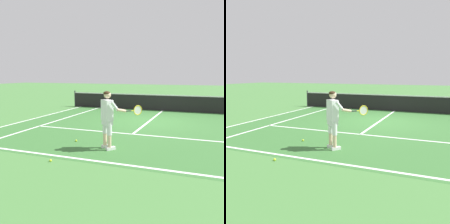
{
  "view_description": "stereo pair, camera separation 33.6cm",
  "coord_description": "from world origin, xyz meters",
  "views": [
    {
      "loc": [
        2.55,
        -11.63,
        2.21
      ],
      "look_at": [
        -0.19,
        -4.45,
        1.05
      ],
      "focal_mm": 40.92,
      "sensor_mm": 36.0,
      "label": 1
    },
    {
      "loc": [
        2.86,
        -11.51,
        2.21
      ],
      "look_at": [
        -0.19,
        -4.45,
        1.05
      ],
      "focal_mm": 40.92,
      "sensor_mm": 36.0,
      "label": 2
    }
  ],
  "objects": [
    {
      "name": "ground_plane",
      "position": [
        0.0,
        0.0,
        0.0
      ],
      "size": [
        80.0,
        80.0,
        0.0
      ],
      "primitive_type": "plane",
      "color": "#477F3D"
    },
    {
      "name": "court_inner_surface",
      "position": [
        0.0,
        -1.18,
        0.0
      ],
      "size": [
        10.98,
        9.94,
        0.0
      ],
      "primitive_type": "cube",
      "color": "#387033",
      "rests_on": "ground"
    },
    {
      "name": "line_baseline",
      "position": [
        0.0,
        -5.95,
        0.0
      ],
      "size": [
        10.98,
        0.1,
        0.01
      ],
      "primitive_type": "cube",
      "color": "white",
      "rests_on": "ground"
    },
    {
      "name": "line_service",
      "position": [
        0.0,
        -2.81,
        0.0
      ],
      "size": [
        8.23,
        0.1,
        0.01
      ],
      "primitive_type": "cube",
      "color": "white",
      "rests_on": "ground"
    },
    {
      "name": "line_centre_service",
      "position": [
        0.0,
        0.39,
        0.0
      ],
      "size": [
        0.1,
        6.4,
        0.01
      ],
      "primitive_type": "cube",
      "color": "white",
      "rests_on": "ground"
    },
    {
      "name": "line_singles_left",
      "position": [
        -4.12,
        -1.18,
        0.0
      ],
      "size": [
        0.1,
        9.54,
        0.01
      ],
      "primitive_type": "cube",
      "color": "white",
      "rests_on": "ground"
    },
    {
      "name": "line_doubles_left",
      "position": [
        -5.49,
        -1.18,
        0.0
      ],
      "size": [
        0.1,
        9.54,
        0.01
      ],
      "primitive_type": "cube",
      "color": "white",
      "rests_on": "ground"
    },
    {
      "name": "tennis_net",
      "position": [
        0.0,
        3.59,
        0.5
      ],
      "size": [
        11.96,
        0.08,
        1.07
      ],
      "color": "#333338",
      "rests_on": "ground"
    },
    {
      "name": "tennis_player",
      "position": [
        -0.16,
        -4.83,
        0.99
      ],
      "size": [
        1.13,
        0.8,
        1.71
      ],
      "color": "white",
      "rests_on": "ground"
    },
    {
      "name": "tennis_ball_near_feet",
      "position": [
        -1.11,
        -6.4,
        0.03
      ],
      "size": [
        0.07,
        0.07,
        0.07
      ],
      "primitive_type": "sphere",
      "color": "#CCE02D",
      "rests_on": "ground"
    },
    {
      "name": "tennis_ball_by_baseline",
      "position": [
        -1.44,
        -4.46,
        0.03
      ],
      "size": [
        0.07,
        0.07,
        0.07
      ],
      "primitive_type": "sphere",
      "color": "#CCE02D",
      "rests_on": "ground"
    }
  ]
}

